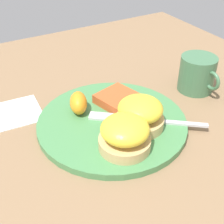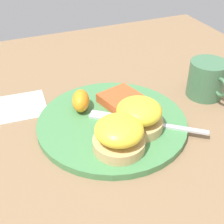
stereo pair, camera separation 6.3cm
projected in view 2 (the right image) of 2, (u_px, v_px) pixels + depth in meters
ground_plane at (112, 125)px, 0.65m from camera, size 1.10×1.10×0.00m
plate at (112, 123)px, 0.64m from camera, size 0.31×0.31×0.01m
sandwich_benedict_left at (119, 135)px, 0.55m from camera, size 0.10×0.10×0.06m
sandwich_benedict_right at (139, 116)px, 0.60m from camera, size 0.10×0.10×0.06m
hashbrown_patty at (124, 101)px, 0.68m from camera, size 0.12×0.10×0.02m
orange_wedge at (81, 101)px, 0.66m from camera, size 0.07×0.06×0.04m
fork at (139, 122)px, 0.63m from camera, size 0.16×0.20×0.00m
cup at (207, 79)px, 0.72m from camera, size 0.11×0.08×0.09m
napkin at (21, 106)px, 0.70m from camera, size 0.12×0.12×0.00m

